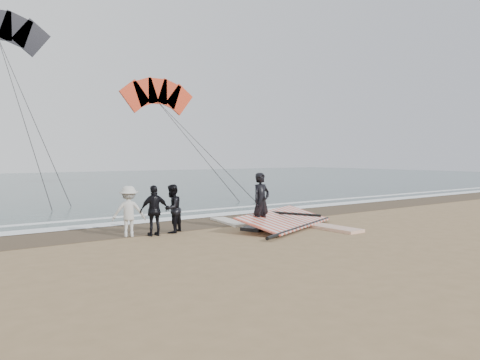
% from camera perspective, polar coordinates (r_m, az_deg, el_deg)
% --- Properties ---
extents(ground, '(120.00, 120.00, 0.00)m').
position_cam_1_polar(ground, '(14.57, 9.62, -6.70)').
color(ground, '#8C704C').
rests_on(ground, ground).
extents(sea, '(120.00, 54.00, 0.02)m').
position_cam_1_polar(sea, '(44.29, -22.67, -0.38)').
color(sea, '#233838').
rests_on(sea, ground).
extents(wet_sand, '(120.00, 2.80, 0.01)m').
position_cam_1_polar(wet_sand, '(17.96, -0.76, -4.80)').
color(wet_sand, '#4C3D2B').
rests_on(wet_sand, ground).
extents(foam_near, '(120.00, 0.90, 0.01)m').
position_cam_1_polar(foam_near, '(19.10, -3.21, -4.27)').
color(foam_near, white).
rests_on(foam_near, sea).
extents(foam_far, '(120.00, 0.45, 0.01)m').
position_cam_1_polar(foam_far, '(20.54, -5.79, -3.77)').
color(foam_far, white).
rests_on(foam_far, sea).
extents(man_main, '(0.74, 0.53, 1.89)m').
position_cam_1_polar(man_main, '(15.33, 2.60, -2.62)').
color(man_main, black).
rests_on(man_main, ground).
extents(board_white, '(0.74, 2.48, 0.10)m').
position_cam_1_polar(board_white, '(15.96, 10.72, -5.68)').
color(board_white, silver).
rests_on(board_white, ground).
extents(board_cream, '(0.89, 2.20, 0.09)m').
position_cam_1_polar(board_cream, '(17.02, -1.33, -5.10)').
color(board_cream, beige).
rests_on(board_cream, ground).
extents(trio_cluster, '(2.44, 1.02, 1.55)m').
position_cam_1_polar(trio_cluster, '(14.60, -10.95, -3.64)').
color(trio_cluster, black).
rests_on(trio_cluster, ground).
extents(sail_rig, '(4.50, 3.34, 0.52)m').
position_cam_1_polar(sail_rig, '(16.05, 5.05, -5.06)').
color(sail_rig, black).
rests_on(sail_rig, ground).
extents(kite_red, '(6.96, 7.56, 16.41)m').
position_cam_1_polar(kite_red, '(37.98, -9.98, 9.81)').
color(kite_red, red).
rests_on(kite_red, ground).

